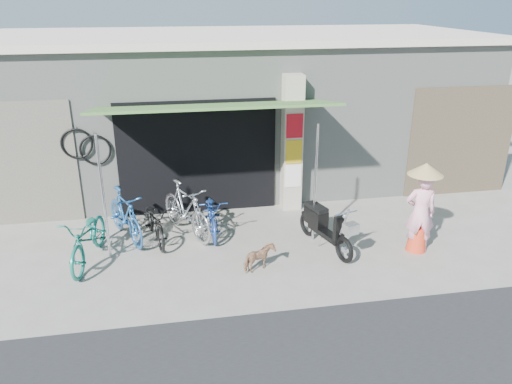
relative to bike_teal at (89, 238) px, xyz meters
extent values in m
plane|color=gray|center=(3.32, -0.63, -0.48)|extent=(80.00, 80.00, 0.00)
cube|color=gray|center=(3.32, 4.47, 1.27)|extent=(12.00, 5.00, 3.50)
cube|color=silver|center=(3.32, 4.47, 3.10)|extent=(12.30, 5.30, 0.16)
cube|color=black|center=(2.12, 1.95, 0.77)|extent=(3.40, 0.06, 2.50)
cube|color=black|center=(2.12, 1.96, 0.07)|extent=(3.06, 0.04, 1.10)
torus|color=black|center=(0.02, 1.91, 1.07)|extent=(0.65, 0.05, 0.65)
cylinder|color=silver|center=(0.02, 1.93, 1.39)|extent=(0.02, 0.02, 0.12)
torus|color=black|center=(-0.33, 1.91, 1.22)|extent=(0.65, 0.05, 0.65)
cylinder|color=silver|center=(-0.33, 1.93, 1.54)|extent=(0.02, 0.02, 0.12)
cube|color=#B9B09E|center=(4.17, 1.82, 1.02)|extent=(0.42, 0.42, 3.00)
cube|color=#B70D19|center=(4.17, 1.60, 1.47)|extent=(0.36, 0.02, 0.52)
cube|color=gold|center=(4.17, 1.60, 0.90)|extent=(0.36, 0.02, 0.52)
cube|color=white|center=(4.17, 1.60, 0.34)|extent=(0.36, 0.02, 0.50)
cube|color=#3D662E|center=(2.42, 1.02, 2.07)|extent=(4.60, 1.88, 0.35)
cylinder|color=silver|center=(0.32, 0.12, 0.70)|extent=(0.05, 0.05, 2.36)
cylinder|color=silver|center=(4.22, 0.12, 0.70)|extent=(0.05, 0.05, 2.36)
cube|color=brown|center=(8.32, 1.96, 0.82)|extent=(2.60, 0.06, 2.60)
cube|color=#6B665B|center=(-1.68, 1.96, 0.82)|extent=(2.60, 0.06, 2.60)
imported|color=#1B7968|center=(0.00, 0.00, 0.00)|extent=(0.95, 1.91, 0.96)
imported|color=#1F528E|center=(0.59, 0.82, 0.03)|extent=(1.13, 1.75, 1.02)
imported|color=black|center=(1.16, 0.65, -0.08)|extent=(0.86, 1.60, 0.80)
imported|color=#BDBCC2|center=(1.78, 0.83, 0.06)|extent=(1.27, 1.85, 1.09)
imported|color=#204395|center=(2.30, 0.79, -0.07)|extent=(0.57, 1.58, 0.83)
imported|color=tan|center=(2.96, -0.86, -0.23)|extent=(0.64, 0.50, 0.49)
torus|color=black|center=(4.53, -0.82, -0.23)|extent=(0.23, 0.50, 0.50)
torus|color=black|center=(4.17, 0.34, -0.23)|extent=(0.23, 0.50, 0.50)
cube|color=black|center=(4.35, -0.24, -0.16)|extent=(0.46, 0.91, 0.09)
cube|color=black|center=(4.25, 0.07, 0.04)|extent=(0.39, 0.57, 0.32)
cube|color=black|center=(4.25, 0.07, 0.24)|extent=(0.37, 0.56, 0.08)
cube|color=black|center=(4.47, -0.64, 0.10)|extent=(0.22, 0.15, 0.53)
cylinder|color=silver|center=(4.52, -0.80, 0.48)|extent=(0.48, 0.17, 0.03)
cube|color=silver|center=(4.57, -0.96, 0.25)|extent=(0.29, 0.25, 0.19)
imported|color=#FFABC2|center=(6.03, -0.63, 0.30)|extent=(0.63, 0.48, 1.56)
cone|color=red|center=(6.03, -0.63, -0.25)|extent=(0.38, 0.38, 0.46)
cone|color=tan|center=(6.03, -0.63, 1.15)|extent=(0.64, 0.64, 0.22)
camera|label=1|loc=(1.56, -8.41, 4.06)|focal=35.00mm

